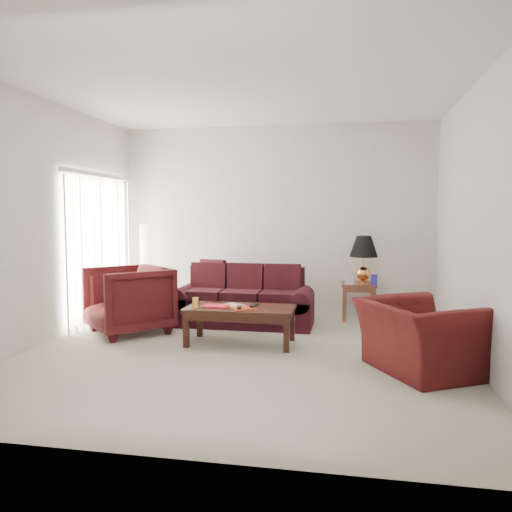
{
  "coord_description": "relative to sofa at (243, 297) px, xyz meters",
  "views": [
    {
      "loc": [
        1.19,
        -5.47,
        1.58
      ],
      "look_at": [
        0.0,
        0.85,
        1.05
      ],
      "focal_mm": 35.0,
      "sensor_mm": 36.0,
      "label": 1
    }
  ],
  "objects": [
    {
      "name": "magazine_orange",
      "position": [
        0.26,
        -1.15,
        0.06
      ],
      "size": [
        0.34,
        0.32,
        0.02
      ],
      "primitive_type": "cube",
      "rotation": [
        0.0,
        0.0,
        0.59
      ],
      "color": "#E84C1B",
      "rests_on": "coffee_table"
    },
    {
      "name": "remote_a",
      "position": [
        0.22,
        -1.2,
        0.08
      ],
      "size": [
        0.07,
        0.17,
        0.02
      ],
      "primitive_type": "cube",
      "rotation": [
        0.0,
        0.0,
        0.16
      ],
      "color": "black",
      "rests_on": "coffee_table"
    },
    {
      "name": "end_table",
      "position": [
        1.65,
        0.66,
        -0.13
      ],
      "size": [
        0.53,
        0.53,
        0.56
      ],
      "primitive_type": null,
      "rotation": [
        0.0,
        0.0,
        -0.02
      ],
      "color": "#57331D",
      "rests_on": "ground"
    },
    {
      "name": "coffee_table",
      "position": [
        0.2,
        -1.04,
        -0.18
      ],
      "size": [
        1.41,
        0.88,
        0.46
      ],
      "primitive_type": null,
      "rotation": [
        0.0,
        0.0,
        0.18
      ],
      "color": "black",
      "rests_on": "ground"
    },
    {
      "name": "magazine_white",
      "position": [
        0.1,
        -0.98,
        0.06
      ],
      "size": [
        0.32,
        0.3,
        0.01
      ],
      "primitive_type": "cube",
      "rotation": [
        0.0,
        0.0,
        -0.57
      ],
      "color": "silver",
      "rests_on": "coffee_table"
    },
    {
      "name": "picture_frame",
      "position": [
        1.52,
        0.89,
        0.24
      ],
      "size": [
        0.18,
        0.2,
        0.06
      ],
      "primitive_type": "cube",
      "rotation": [
        1.36,
        0.0,
        0.27
      ],
      "color": "silver",
      "rests_on": "end_table"
    },
    {
      "name": "sofa",
      "position": [
        0.0,
        0.0,
        0.0
      ],
      "size": [
        2.05,
        0.98,
        0.82
      ],
      "primitive_type": null,
      "rotation": [
        0.0,
        0.0,
        -0.06
      ],
      "color": "black",
      "rests_on": "ground"
    },
    {
      "name": "floor_lamp",
      "position": [
        -1.7,
        0.57,
        0.31
      ],
      "size": [
        0.28,
        0.28,
        1.45
      ],
      "primitive_type": null,
      "rotation": [
        0.0,
        0.0,
        0.23
      ],
      "color": "white",
      "rests_on": "ground"
    },
    {
      "name": "table_lamp",
      "position": [
        1.71,
        0.71,
        0.51
      ],
      "size": [
        0.54,
        0.54,
        0.71
      ],
      "primitive_type": null,
      "rotation": [
        0.0,
        0.0,
        -0.34
      ],
      "color": "#D98A43",
      "rests_on": "end_table"
    },
    {
      "name": "magazine_red",
      "position": [
        -0.09,
        -1.09,
        0.06
      ],
      "size": [
        0.32,
        0.25,
        0.02
      ],
      "primitive_type": "cube",
      "rotation": [
        0.0,
        0.0,
        -0.07
      ],
      "color": "red",
      "rests_on": "coffee_table"
    },
    {
      "name": "blinds",
      "position": [
        -2.11,
        -0.15,
        0.67
      ],
      "size": [
        0.1,
        2.0,
        2.16
      ],
      "primitive_type": "cube",
      "color": "silver",
      "rests_on": "ground"
    },
    {
      "name": "remote_b",
      "position": [
        0.37,
        -1.06,
        0.08
      ],
      "size": [
        0.08,
        0.19,
        0.02
      ],
      "primitive_type": "cube",
      "rotation": [
        0.0,
        0.0,
        -0.16
      ],
      "color": "black",
      "rests_on": "coffee_table"
    },
    {
      "name": "clock",
      "position": [
        1.51,
        0.47,
        0.22
      ],
      "size": [
        0.13,
        0.06,
        0.13
      ],
      "primitive_type": "cube",
      "rotation": [
        0.0,
        0.0,
        -0.15
      ],
      "color": "#B6B5BA",
      "rests_on": "end_table"
    },
    {
      "name": "yellow_glass",
      "position": [
        -0.32,
        -1.22,
        0.11
      ],
      "size": [
        0.08,
        0.08,
        0.13
      ],
      "primitive_type": "cylinder",
      "rotation": [
        0.0,
        0.0,
        -0.07
      ],
      "color": "gold",
      "rests_on": "coffee_table"
    },
    {
      "name": "armchair_left",
      "position": [
        -1.4,
        -0.76,
        0.04
      ],
      "size": [
        1.38,
        1.38,
        0.9
      ],
      "primitive_type": "imported",
      "rotation": [
        0.0,
        0.0,
        -0.76
      ],
      "color": "#3B0D0F",
      "rests_on": "ground"
    },
    {
      "name": "armchair_right",
      "position": [
        2.21,
        -1.78,
        -0.05
      ],
      "size": [
        1.38,
        1.43,
        0.72
      ],
      "primitive_type": "imported",
      "rotation": [
        0.0,
        0.0,
        2.09
      ],
      "color": "#410F0F",
      "rests_on": "ground"
    },
    {
      "name": "floor",
      "position": [
        0.31,
        -1.45,
        -0.41
      ],
      "size": [
        5.0,
        5.0,
        0.0
      ],
      "primitive_type": "plane",
      "color": "beige",
      "rests_on": "ground"
    },
    {
      "name": "blue_canister",
      "position": [
        1.86,
        0.49,
        0.23
      ],
      "size": [
        0.11,
        0.11,
        0.15
      ],
      "primitive_type": "cylinder",
      "rotation": [
        0.0,
        0.0,
        -0.15
      ],
      "color": "#1F19A5",
      "rests_on": "end_table"
    },
    {
      "name": "throw_pillow",
      "position": [
        -0.63,
        0.64,
        0.26
      ],
      "size": [
        0.45,
        0.28,
        0.43
      ],
      "primitive_type": "cube",
      "rotation": [
        -0.21,
        0.0,
        -0.21
      ],
      "color": "black",
      "rests_on": "sofa"
    }
  ]
}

